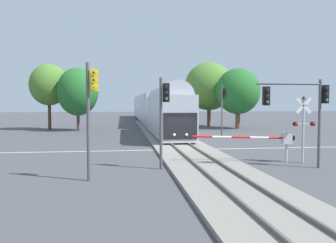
% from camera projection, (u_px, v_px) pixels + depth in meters
% --- Properties ---
extents(ground_plane, '(220.00, 220.00, 0.00)m').
position_uv_depth(ground_plane, '(184.00, 150.00, 26.63)').
color(ground_plane, '#47474C').
extents(road_centre_stripe, '(44.00, 0.20, 0.01)m').
position_uv_depth(road_centre_stripe, '(184.00, 150.00, 26.63)').
color(road_centre_stripe, beige).
rests_on(road_centre_stripe, ground).
extents(railway_track, '(4.40, 80.00, 0.32)m').
position_uv_depth(railway_track, '(184.00, 148.00, 26.62)').
color(railway_track, gray).
rests_on(railway_track, ground).
extents(commuter_train, '(3.04, 64.55, 5.16)m').
position_uv_depth(commuter_train, '(150.00, 108.00, 57.95)').
color(commuter_train, '#B2B7C1').
rests_on(commuter_train, railway_track).
extents(crossing_gate_near, '(6.33, 0.40, 1.80)m').
position_uv_depth(crossing_gate_near, '(275.00, 139.00, 20.91)').
color(crossing_gate_near, '#B7B7BC').
rests_on(crossing_gate_near, ground).
extents(crossing_signal_mast, '(1.36, 0.44, 3.98)m').
position_uv_depth(crossing_signal_mast, '(304.00, 122.00, 20.65)').
color(crossing_signal_mast, '#B2B2B7').
rests_on(crossing_signal_mast, ground).
extents(traffic_signal_median, '(0.53, 0.38, 4.91)m').
position_uv_depth(traffic_signal_median, '(164.00, 108.00, 18.63)').
color(traffic_signal_median, '#4C4C51').
rests_on(traffic_signal_median, ground).
extents(traffic_signal_near_left, '(0.53, 0.38, 5.39)m').
position_uv_depth(traffic_signal_near_left, '(91.00, 102.00, 15.83)').
color(traffic_signal_near_left, '#4C4C51').
rests_on(traffic_signal_near_left, ground).
extents(traffic_signal_far_side, '(0.53, 0.38, 5.34)m').
position_uv_depth(traffic_signal_far_side, '(223.00, 103.00, 35.86)').
color(traffic_signal_far_side, '#4C4C51').
rests_on(traffic_signal_far_side, ground).
extents(traffic_signal_near_right, '(4.05, 0.38, 4.83)m').
position_uv_depth(traffic_signal_near_right, '(302.00, 102.00, 18.82)').
color(traffic_signal_near_right, '#4C4C51').
rests_on(traffic_signal_near_right, ground).
extents(elm_centre_background, '(7.25, 7.25, 9.61)m').
position_uv_depth(elm_centre_background, '(209.00, 86.00, 52.42)').
color(elm_centre_background, brown).
rests_on(elm_centre_background, ground).
extents(oak_behind_train, '(5.12, 5.12, 8.00)m').
position_uv_depth(oak_behind_train, '(78.00, 92.00, 44.12)').
color(oak_behind_train, '#4C3828').
rests_on(oak_behind_train, ground).
extents(pine_left_background, '(5.03, 5.03, 8.62)m').
position_uv_depth(pine_left_background, '(49.00, 85.00, 45.76)').
color(pine_left_background, '#4C3828').
rests_on(pine_left_background, ground).
extents(oak_far_right, '(6.00, 6.00, 8.27)m').
position_uv_depth(oak_far_right, '(238.00, 91.00, 47.79)').
color(oak_far_right, brown).
rests_on(oak_far_right, ground).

